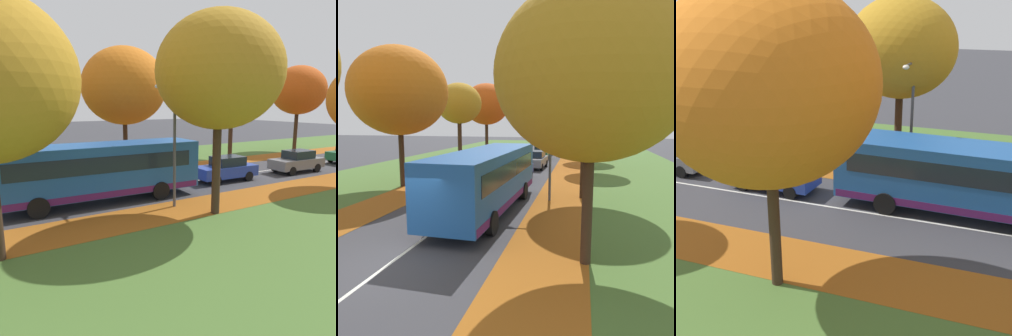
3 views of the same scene
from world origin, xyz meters
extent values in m
cube|color=#476B2D|center=(-9.20, 20.00, 0.00)|extent=(12.00, 90.00, 0.01)
cube|color=#9E5619|center=(-4.60, 14.00, 0.01)|extent=(2.80, 60.00, 0.00)
cube|color=#9E5619|center=(4.60, 14.00, 0.01)|extent=(2.80, 60.00, 0.00)
cube|color=silver|center=(0.00, 20.00, 0.00)|extent=(0.12, 80.00, 0.01)
cylinder|color=#382619|center=(-6.04, 11.05, 1.96)|extent=(0.35, 0.35, 3.91)
ellipsoid|color=orange|center=(-6.04, 11.05, 6.29)|extent=(6.35, 6.35, 5.71)
cylinder|color=#382619|center=(-5.99, 21.58, 2.22)|extent=(0.40, 0.40, 4.43)
ellipsoid|color=#B27F1E|center=(-5.99, 21.58, 6.05)|extent=(4.31, 4.31, 3.88)
cylinder|color=#382619|center=(-5.95, 30.64, 2.16)|extent=(0.39, 0.39, 4.32)
ellipsoid|color=#C64C14|center=(-5.95, 30.64, 6.41)|extent=(5.57, 5.57, 5.01)
cylinder|color=#382619|center=(5.80, 10.34, 2.14)|extent=(0.39, 0.39, 4.28)
ellipsoid|color=#B27F1E|center=(5.80, 10.34, 6.35)|extent=(5.53, 5.53, 4.97)
cylinder|color=#47474C|center=(4.00, 9.23, 3.00)|extent=(0.14, 0.14, 6.00)
cylinder|color=#47474C|center=(3.20, 9.23, 5.90)|extent=(1.60, 0.10, 0.10)
ellipsoid|color=silver|center=(2.40, 9.23, 5.85)|extent=(0.44, 0.28, 0.20)
cube|color=#1E5199|center=(1.28, 6.45, 1.73)|extent=(2.80, 10.47, 2.50)
cube|color=#19232D|center=(1.28, 6.45, 2.13)|extent=(2.80, 9.22, 0.80)
cube|color=#4C1951|center=(1.28, 6.45, 0.66)|extent=(2.81, 10.26, 0.32)
cylinder|color=black|center=(2.38, 3.19, 0.48)|extent=(0.33, 0.97, 0.96)
cylinder|color=black|center=(0.00, 3.26, 0.48)|extent=(0.33, 0.97, 0.96)
cylinder|color=black|center=(2.55, 9.27, 0.48)|extent=(0.33, 0.97, 0.96)
cylinder|color=black|center=(0.18, 9.34, 0.48)|extent=(0.33, 0.97, 0.96)
cube|color=#233D9E|center=(1.00, 15.05, 0.67)|extent=(1.87, 4.27, 0.70)
cube|color=#19232D|center=(1.01, 15.20, 1.32)|extent=(1.53, 2.07, 0.60)
cylinder|color=black|center=(1.73, 13.72, 0.32)|extent=(0.25, 0.65, 0.64)
cylinder|color=black|center=(0.17, 13.79, 0.32)|extent=(0.25, 0.65, 0.64)
cylinder|color=black|center=(1.84, 16.32, 0.32)|extent=(0.25, 0.65, 0.64)
cylinder|color=black|center=(0.27, 16.39, 0.32)|extent=(0.25, 0.65, 0.64)
cube|color=slate|center=(1.49, 21.48, 0.67)|extent=(1.88, 4.27, 0.70)
cube|color=#19232D|center=(1.50, 21.63, 1.32)|extent=(1.53, 2.08, 0.60)
cylinder|color=black|center=(2.22, 20.15, 0.32)|extent=(0.25, 0.65, 0.64)
cylinder|color=black|center=(0.65, 20.22, 0.32)|extent=(0.25, 0.65, 0.64)
cylinder|color=black|center=(2.33, 22.75, 0.32)|extent=(0.25, 0.65, 0.64)
cylinder|color=black|center=(0.76, 22.82, 0.32)|extent=(0.25, 0.65, 0.64)
cylinder|color=black|center=(0.37, 27.46, 0.32)|extent=(0.23, 0.64, 0.64)
camera|label=1|loc=(17.15, 1.03, 4.96)|focal=35.00mm
camera|label=2|loc=(5.69, -8.51, 4.37)|focal=35.00mm
camera|label=3|loc=(-17.23, 4.48, 8.35)|focal=50.00mm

